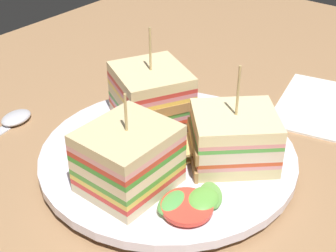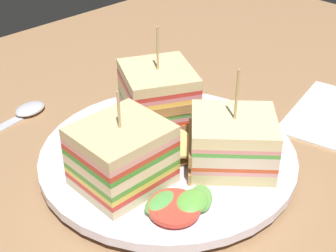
# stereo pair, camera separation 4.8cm
# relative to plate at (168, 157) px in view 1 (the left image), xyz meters

# --- Properties ---
(ground_plane) EXTENTS (1.16, 0.86, 0.02)m
(ground_plane) POSITION_rel_plate_xyz_m (0.00, 0.00, -0.02)
(ground_plane) COLOR #A27750
(plate) EXTENTS (0.26, 0.26, 0.02)m
(plate) POSITION_rel_plate_xyz_m (0.00, 0.00, 0.00)
(plate) COLOR white
(plate) RESTS_ON ground_plane
(sandwich_wedge_0) EXTENTS (0.08, 0.07, 0.10)m
(sandwich_wedge_0) POSITION_rel_plate_xyz_m (0.06, 0.01, 0.04)
(sandwich_wedge_0) COLOR beige
(sandwich_wedge_0) RESTS_ON plate
(sandwich_wedge_1) EXTENTS (0.10, 0.10, 0.10)m
(sandwich_wedge_1) POSITION_rel_plate_xyz_m (-0.03, 0.06, 0.03)
(sandwich_wedge_1) COLOR #D3C081
(sandwich_wedge_1) RESTS_ON plate
(sandwich_wedge_2) EXTENTS (0.10, 0.10, 0.11)m
(sandwich_wedge_2) POSITION_rel_plate_xyz_m (-0.04, -0.05, 0.04)
(sandwich_wedge_2) COLOR beige
(sandwich_wedge_2) RESTS_ON plate
(chip_pile) EXTENTS (0.08, 0.08, 0.02)m
(chip_pile) POSITION_rel_plate_xyz_m (-0.00, 0.01, 0.02)
(chip_pile) COLOR #F1CA7D
(chip_pile) RESTS_ON plate
(salad_garnish) EXTENTS (0.07, 0.05, 0.01)m
(salad_garnish) POSITION_rel_plate_xyz_m (0.05, 0.07, 0.01)
(salad_garnish) COLOR #60AA42
(salad_garnish) RESTS_ON plate
(spoon) EXTENTS (0.14, 0.04, 0.01)m
(spoon) POSITION_rel_plate_xyz_m (0.06, -0.19, -0.01)
(spoon) COLOR silver
(spoon) RESTS_ON ground_plane
(napkin) EXTENTS (0.17, 0.15, 0.01)m
(napkin) POSITION_rel_plate_xyz_m (-0.21, 0.08, -0.01)
(napkin) COLOR white
(napkin) RESTS_ON ground_plane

